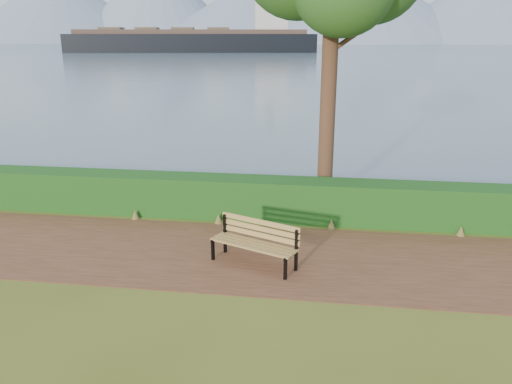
# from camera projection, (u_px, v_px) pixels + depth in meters

# --- Properties ---
(ground) EXTENTS (140.00, 140.00, 0.00)m
(ground) POSITION_uv_depth(u_px,v_px,m) (251.00, 262.00, 9.97)
(ground) COLOR #4A5919
(ground) RESTS_ON ground
(path) EXTENTS (40.00, 3.40, 0.01)m
(path) POSITION_uv_depth(u_px,v_px,m) (253.00, 256.00, 10.25)
(path) COLOR #51301B
(path) RESTS_ON ground
(hedge) EXTENTS (32.00, 0.85, 1.00)m
(hedge) POSITION_uv_depth(u_px,v_px,m) (267.00, 199.00, 12.28)
(hedge) COLOR #124113
(hedge) RESTS_ON ground
(water) EXTENTS (700.00, 510.00, 0.00)m
(water) POSITION_uv_depth(u_px,v_px,m) (328.00, 46.00, 255.75)
(water) COLOR #486273
(water) RESTS_ON ground
(mountains) EXTENTS (585.00, 190.00, 70.00)m
(mountains) POSITION_uv_depth(u_px,v_px,m) (318.00, 6.00, 386.85)
(mountains) COLOR gray
(mountains) RESTS_ON ground
(bench) EXTENTS (1.82, 1.16, 0.89)m
(bench) POSITION_uv_depth(u_px,v_px,m) (256.00, 240.00, 9.76)
(bench) COLOR black
(bench) RESTS_ON ground
(cargo_ship) EXTENTS (73.94, 24.69, 22.18)m
(cargo_ship) POSITION_uv_depth(u_px,v_px,m) (201.00, 41.00, 148.03)
(cargo_ship) COLOR black
(cargo_ship) RESTS_ON ground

